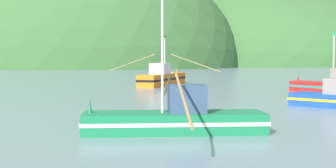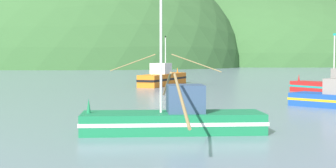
% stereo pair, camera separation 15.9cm
% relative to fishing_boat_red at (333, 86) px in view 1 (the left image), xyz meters
% --- Properties ---
extents(hill_far_center, '(185.43, 148.34, 108.08)m').
position_rel_fishing_boat_red_xyz_m(hill_far_center, '(-123.05, 157.18, -0.77)').
color(hill_far_center, '#516B38').
rests_on(hill_far_center, ground).
extents(hill_far_left, '(140.56, 112.45, 95.49)m').
position_rel_fishing_boat_red_xyz_m(hill_far_left, '(-95.89, 117.53, -0.77)').
color(hill_far_left, '#386633').
rests_on(hill_far_left, ground).
extents(hill_far_right, '(167.04, 133.63, 76.33)m').
position_rel_fishing_boat_red_xyz_m(hill_far_right, '(-37.53, 181.82, -0.77)').
color(hill_far_right, '#386633').
rests_on(hill_far_right, ground).
extents(hill_mid_right, '(95.63, 76.50, 38.58)m').
position_rel_fishing_boat_red_xyz_m(hill_mid_right, '(-23.88, 189.58, -0.77)').
color(hill_mid_right, '#2D562D').
rests_on(hill_mid_right, ground).
extents(fishing_boat_red, '(8.11, 7.23, 5.88)m').
position_rel_fishing_boat_red_xyz_m(fishing_boat_red, '(0.00, 0.00, 0.00)').
color(fishing_boat_red, red).
rests_on(fishing_boat_red, ground).
extents(fishing_boat_orange, '(15.09, 12.13, 6.30)m').
position_rel_fishing_boat_red_xyz_m(fishing_boat_orange, '(-20.03, 8.33, 0.18)').
color(fishing_boat_orange, orange).
rests_on(fishing_boat_orange, ground).
extents(fishing_boat_green, '(8.92, 13.25, 7.58)m').
position_rel_fishing_boat_red_xyz_m(fishing_boat_green, '(-8.36, -27.28, -0.10)').
color(fishing_boat_green, '#197A47').
rests_on(fishing_boat_green, ground).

